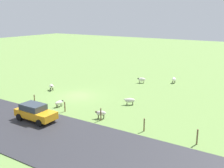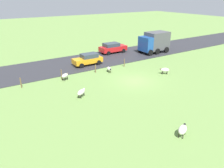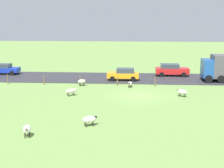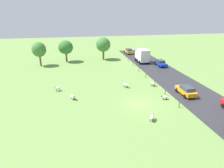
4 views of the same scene
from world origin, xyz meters
The scene contains 17 objects.
ground_plane centered at (0.00, 0.00, 0.00)m, with size 160.00×160.00×0.00m, color #6B8E47.
road_strip centered at (9.93, 0.00, 0.03)m, with size 8.00×80.00×0.06m, color #2D2D33.
sheep_0 centered at (4.12, 0.91, 0.44)m, with size 1.11×0.62×0.67m.
sheep_1 centered at (-9.98, 3.73, 0.52)m, with size 0.95×1.21×0.79m.
sheep_2 centered at (4.52, 6.64, 0.55)m, with size 0.87×1.08×0.79m.
sheep_3 centered at (-0.52, 6.98, 0.50)m, with size 1.06×1.21×0.75m.
sheep_4 centered at (-0.20, -4.50, 0.54)m, with size 1.01×1.13×0.79m.
sheep_5 centered at (-12.49, 7.65, 0.55)m, with size 1.09×0.74×0.82m.
fence_post_0 centered at (4.92, -2.03, 0.54)m, with size 0.12×0.12×1.07m, color brown.
fence_post_1 centered at (4.92, 2.44, 0.52)m, with size 0.12×0.12×1.03m, color brown.
fence_post_2 centered at (4.92, 6.91, 0.61)m, with size 0.12×0.12×1.21m, color brown.
fence_post_3 centered at (4.92, 11.38, 0.58)m, with size 0.12×0.12×1.15m, color brown.
fence_post_4 centered at (4.92, 15.85, 0.62)m, with size 0.12×0.12×1.24m, color brown.
truck_0 centered at (8.41, -10.72, 1.86)m, with size 2.80×4.94×3.36m.
car_0 centered at (11.68, 18.99, 0.84)m, with size 1.95×4.03×1.50m.
car_1 centered at (12.02, -4.72, 0.92)m, with size 2.17×4.56×1.65m.
car_2 centered at (8.25, 1.80, 0.86)m, with size 1.94×4.06×1.55m.
Camera 3 is at (-32.94, 0.44, 7.94)m, focal length 51.96 mm.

